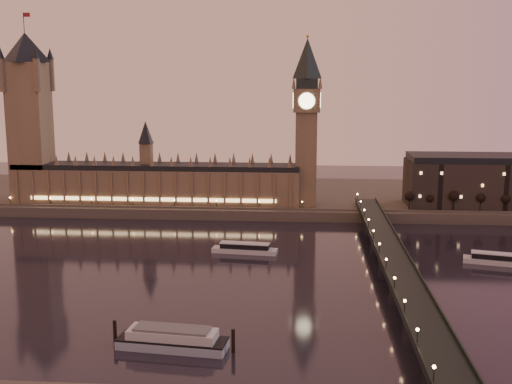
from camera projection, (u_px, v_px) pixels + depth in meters
ground at (184, 270)px, 286.41m from camera, size 700.00×700.00×0.00m
far_embankment at (271, 197)px, 445.57m from camera, size 560.00×130.00×6.00m
palace_of_westminster at (156, 179)px, 404.29m from camera, size 180.00×26.62×52.00m
victoria_tower at (29, 108)px, 402.45m from camera, size 31.68×31.68×118.00m
big_ben at (307, 112)px, 389.79m from camera, size 17.68×17.68×104.00m
westminster_bridge at (392, 262)px, 278.60m from camera, size 13.20×260.00×15.30m
bare_tree_0 at (407, 198)px, 382.35m from camera, size 5.29×5.29×10.75m
bare_tree_1 at (432, 198)px, 381.28m from camera, size 5.29×5.29×10.75m
bare_tree_2 at (457, 198)px, 380.20m from camera, size 5.29×5.29×10.75m
bare_tree_3 at (481, 199)px, 379.12m from camera, size 5.29×5.29×10.75m
bare_tree_4 at (507, 199)px, 378.04m from camera, size 5.29×5.29×10.75m
cruise_boat_a at (245, 248)px, 313.76m from camera, size 32.60×10.48×5.12m
cruise_boat_b at (495, 259)px, 295.19m from camera, size 29.19×13.95×5.23m
moored_barge at (172, 339)px, 203.23m from camera, size 40.26×13.67×7.43m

